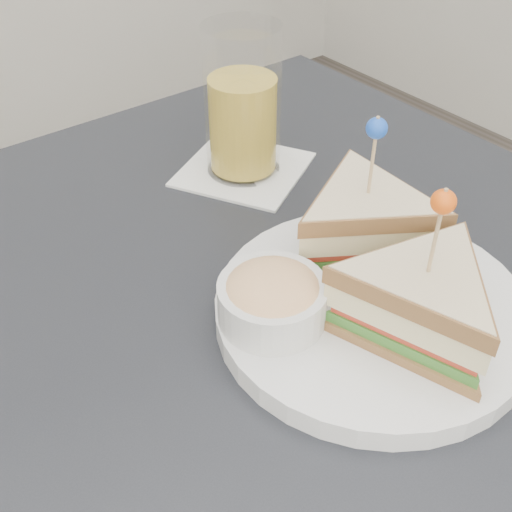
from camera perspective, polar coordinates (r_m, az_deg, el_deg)
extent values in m
cube|color=black|center=(0.55, -0.18, -6.21)|extent=(0.80, 0.80, 0.03)
cylinder|color=black|center=(1.17, 2.92, -2.04)|extent=(0.04, 0.04, 0.72)
cylinder|color=silver|center=(0.54, 10.17, -4.93)|extent=(0.32, 0.32, 0.02)
cylinder|color=silver|center=(0.53, 10.29, -4.15)|extent=(0.32, 0.32, 0.00)
cylinder|color=tan|center=(0.45, 15.64, 1.47)|extent=(0.00, 0.00, 0.08)
sphere|color=#E2500E|center=(0.43, 16.33, 4.65)|extent=(0.02, 0.02, 0.02)
cylinder|color=tan|center=(0.53, 10.29, 8.18)|extent=(0.00, 0.00, 0.08)
sphere|color=#1746B2|center=(0.51, 10.68, 11.10)|extent=(0.02, 0.02, 0.02)
cylinder|color=silver|center=(0.50, 1.45, -4.27)|extent=(0.11, 0.11, 0.04)
ellipsoid|color=#E0B772|center=(0.49, 1.48, -3.13)|extent=(0.10, 0.10, 0.03)
cube|color=silver|center=(0.72, -1.11, 7.71)|extent=(0.17, 0.17, 0.00)
cylinder|color=gold|center=(0.69, -1.17, 11.68)|extent=(0.10, 0.10, 0.10)
cylinder|color=white|center=(0.68, -1.20, 13.53)|extent=(0.11, 0.11, 0.16)
cube|color=white|center=(0.68, -1.52, 15.60)|extent=(0.03, 0.03, 0.02)
cube|color=white|center=(0.66, -1.17, 14.33)|extent=(0.02, 0.02, 0.02)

